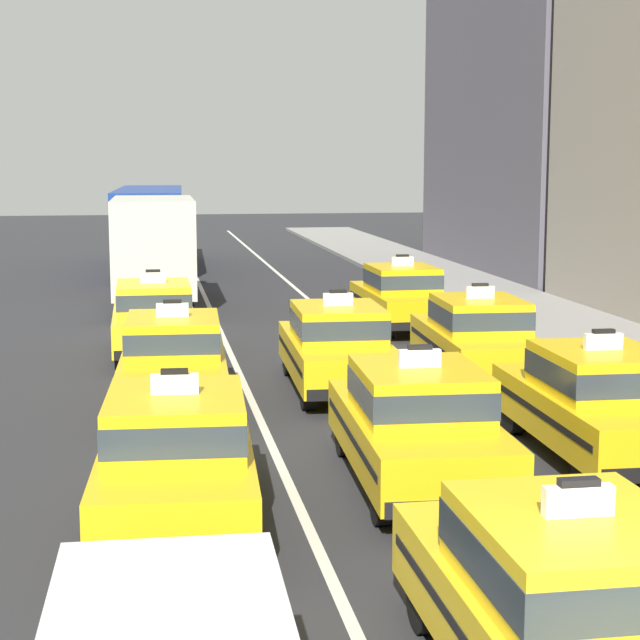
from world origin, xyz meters
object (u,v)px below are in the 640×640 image
taxi_left_third (174,359)px  taxi_center_second (417,423)px  taxi_center_third (337,346)px  taxi_right_second (598,401)px  taxi_left_second (176,456)px  taxi_right_fourth (401,296)px  bus_left_sixth (150,224)px  taxi_right_third (478,336)px  box_truck_left_fifth (154,248)px  taxi_center_nearest (569,606)px  taxi_left_fourth (154,317)px

taxi_left_third → taxi_center_second: bearing=-58.7°
taxi_center_third → taxi_right_second: bearing=-60.4°
taxi_left_second → taxi_right_fourth: bearing=66.4°
taxi_left_second → bus_left_sixth: bearing=90.2°
taxi_left_third → taxi_left_second: bearing=-91.3°
bus_left_sixth → taxi_center_second: (3.34, -29.44, -0.94)m
taxi_center_third → taxi_right_third: 3.03m
taxi_left_third → taxi_right_third: same height
taxi_right_second → taxi_center_second: bearing=-164.0°
taxi_left_second → taxi_center_second: size_ratio=1.00×
box_truck_left_fifth → taxi_right_third: size_ratio=1.51×
taxi_left_second → taxi_center_nearest: (2.96, -4.87, 0.00)m
box_truck_left_fifth → bus_left_sixth: size_ratio=0.62×
taxi_right_second → taxi_right_third: size_ratio=0.99×
taxi_center_second → taxi_right_second: (2.96, 0.85, 0.00)m
bus_left_sixth → taxi_center_nearest: size_ratio=2.47×
taxi_left_fourth → taxi_right_third: size_ratio=0.99×
taxi_center_nearest → taxi_right_fourth: (3.28, 19.13, 0.00)m
taxi_right_fourth → taxi_center_nearest: bearing=-99.7°
bus_left_sixth → taxi_left_third: bearing=-89.5°
taxi_center_third → taxi_right_fourth: size_ratio=1.01×
taxi_center_nearest → taxi_right_second: 7.57m
taxi_left_fourth → taxi_right_second: (6.37, -9.53, 0.00)m
box_truck_left_fifth → taxi_left_third: bearing=-89.2°
taxi_left_second → box_truck_left_fifth: size_ratio=0.66×
bus_left_sixth → taxi_center_second: size_ratio=2.44×
taxi_left_third → taxi_center_nearest: (2.82, -11.11, 0.00)m
taxi_left_second → taxi_left_fourth: same height
taxi_left_third → taxi_left_fourth: same height
bus_left_sixth → taxi_center_second: bus_left_sixth is taller
taxi_center_nearest → taxi_center_second: same height
taxi_center_nearest → taxi_right_fourth: same height
taxi_center_nearest → taxi_center_third: size_ratio=0.99×
taxi_center_second → taxi_center_nearest: bearing=-92.9°
taxi_center_third → taxi_left_third: bearing=-163.4°
taxi_left_third → bus_left_sixth: (-0.22, 24.31, 0.94)m
taxi_center_third → taxi_right_fourth: same height
taxi_left_fourth → taxi_left_second: bearing=-89.2°
taxi_left_second → taxi_right_second: 6.52m
taxi_left_fourth → taxi_right_fourth: (6.39, 2.77, 0.00)m
taxi_left_third → taxi_left_fourth: (-0.29, 5.25, 0.00)m
taxi_left_third → taxi_center_third: same height
taxi_center_nearest → taxi_center_second: (0.30, 5.98, 0.00)m
taxi_left_second → taxi_center_second: (3.26, 1.11, 0.00)m
taxi_left_second → taxi_center_nearest: same height
taxi_left_second → taxi_center_third: same height
bus_left_sixth → taxi_right_second: (6.30, -28.59, -0.94)m
taxi_left_second → taxi_right_fourth: size_ratio=1.01×
box_truck_left_fifth → taxi_center_nearest: 24.64m
taxi_center_nearest → taxi_right_second: bearing=64.4°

